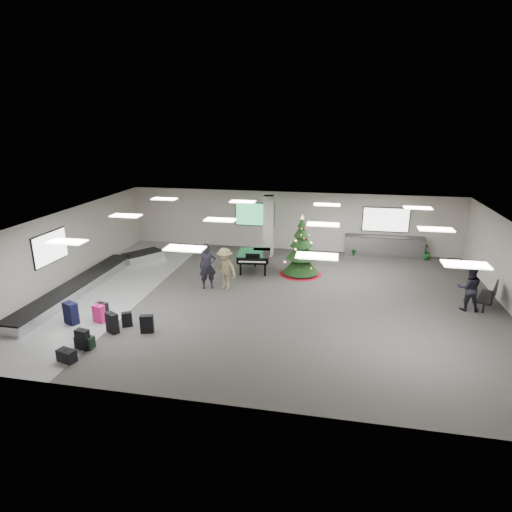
% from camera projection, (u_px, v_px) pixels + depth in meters
% --- Properties ---
extents(ground, '(18.00, 18.00, 0.00)m').
position_uv_depth(ground, '(270.00, 298.00, 17.34)').
color(ground, '#3C3937').
rests_on(ground, ground).
extents(room_envelope, '(18.02, 14.02, 3.21)m').
position_uv_depth(room_envelope, '(264.00, 237.00, 17.33)').
color(room_envelope, '#AFA8A0').
rests_on(room_envelope, ground).
extents(baggage_carousel, '(2.28, 9.71, 0.43)m').
position_uv_depth(baggage_carousel, '(92.00, 280.00, 18.63)').
color(baggage_carousel, silver).
rests_on(baggage_carousel, ground).
extents(service_counter, '(4.05, 0.65, 1.08)m').
position_uv_depth(service_counter, '(384.00, 246.00, 22.48)').
color(service_counter, silver).
rests_on(service_counter, ground).
extents(suitcase_0, '(0.46, 0.31, 0.68)m').
position_uv_depth(suitcase_0, '(83.00, 339.00, 13.36)').
color(suitcase_0, black).
rests_on(suitcase_0, ground).
extents(suitcase_1, '(0.51, 0.43, 0.72)m').
position_uv_depth(suitcase_1, '(112.00, 323.00, 14.40)').
color(suitcase_1, black).
rests_on(suitcase_1, ground).
extents(pink_suitcase, '(0.45, 0.32, 0.66)m').
position_uv_depth(pink_suitcase, '(99.00, 314.00, 15.13)').
color(pink_suitcase, '#DA1C6C').
rests_on(pink_suitcase, ground).
extents(suitcase_3, '(0.40, 0.35, 0.54)m').
position_uv_depth(suitcase_3, '(127.00, 319.00, 14.85)').
color(suitcase_3, black).
rests_on(suitcase_3, ground).
extents(navy_suitcase, '(0.59, 0.48, 0.81)m').
position_uv_depth(navy_suitcase, '(71.00, 313.00, 15.02)').
color(navy_suitcase, black).
rests_on(navy_suitcase, ground).
extents(green_duffel, '(0.61, 0.34, 0.41)m').
position_uv_depth(green_duffel, '(85.00, 342.00, 13.46)').
color(green_duffel, black).
rests_on(green_duffel, ground).
extents(suitcase_7, '(0.47, 0.32, 0.64)m').
position_uv_depth(suitcase_7, '(147.00, 324.00, 14.41)').
color(suitcase_7, black).
rests_on(suitcase_7, ground).
extents(suitcase_8, '(0.46, 0.32, 0.64)m').
position_uv_depth(suitcase_8, '(102.00, 311.00, 15.38)').
color(suitcase_8, black).
rests_on(suitcase_8, ground).
extents(black_duffel, '(0.62, 0.45, 0.39)m').
position_uv_depth(black_duffel, '(67.00, 356.00, 12.71)').
color(black_duffel, black).
rests_on(black_duffel, ground).
extents(christmas_tree, '(1.98, 1.98, 2.83)m').
position_uv_depth(christmas_tree, '(301.00, 254.00, 19.71)').
color(christmas_tree, '#67090E').
rests_on(christmas_tree, ground).
extents(grand_piano, '(1.63, 2.01, 1.07)m').
position_uv_depth(grand_piano, '(254.00, 256.00, 20.14)').
color(grand_piano, black).
rests_on(grand_piano, ground).
extents(bench, '(1.10, 1.60, 0.97)m').
position_uv_depth(bench, '(490.00, 294.00, 16.24)').
color(bench, black).
rests_on(bench, ground).
extents(traveler_a, '(0.85, 0.73, 1.96)m').
position_uv_depth(traveler_a, '(208.00, 266.00, 18.05)').
color(traveler_a, black).
rests_on(traveler_a, ground).
extents(traveler_b, '(1.34, 1.09, 1.81)m').
position_uv_depth(traveler_b, '(225.00, 269.00, 17.98)').
color(traveler_b, olive).
rests_on(traveler_b, ground).
extents(traveler_bench, '(0.88, 0.70, 1.76)m').
position_uv_depth(traveler_bench, '(469.00, 288.00, 15.96)').
color(traveler_bench, black).
rests_on(traveler_bench, ground).
extents(potted_plant_left, '(0.58, 0.58, 0.83)m').
position_uv_depth(potted_plant_left, '(355.00, 248.00, 22.65)').
color(potted_plant_left, '#143E19').
rests_on(potted_plant_left, ground).
extents(potted_plant_right, '(0.62, 0.62, 0.83)m').
position_uv_depth(potted_plant_right, '(426.00, 252.00, 22.00)').
color(potted_plant_right, '#143E19').
rests_on(potted_plant_right, ground).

